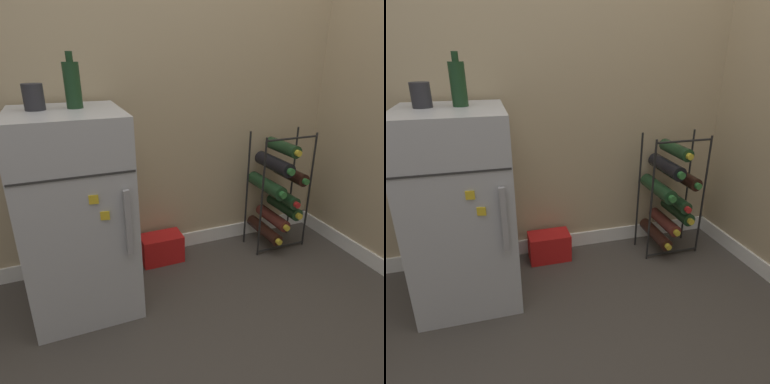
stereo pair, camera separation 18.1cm
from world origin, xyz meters
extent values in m
plane|color=#423D38|center=(0.00, 0.00, 0.00)|extent=(14.00, 14.00, 0.00)
cube|color=tan|center=(0.00, 0.74, 1.25)|extent=(7.09, 0.06, 2.50)
cube|color=white|center=(0.00, 0.70, 0.04)|extent=(7.09, 0.01, 0.09)
cube|color=#B7BABF|center=(-0.51, 0.42, 0.47)|extent=(0.47, 0.51, 0.93)
cube|color=#2D2D2D|center=(-0.51, 0.17, 0.73)|extent=(0.46, 0.00, 0.01)
cube|color=#9E9EA3|center=(-0.33, 0.15, 0.51)|extent=(0.02, 0.02, 0.29)
cube|color=yellow|center=(-0.45, 0.17, 0.63)|extent=(0.04, 0.01, 0.04)
cube|color=yellow|center=(-0.42, 0.17, 0.56)|extent=(0.04, 0.01, 0.04)
cylinder|color=black|center=(0.49, 0.44, 0.37)|extent=(0.01, 0.01, 0.73)
cylinder|color=black|center=(0.83, 0.44, 0.37)|extent=(0.01, 0.01, 0.73)
cylinder|color=black|center=(0.49, 0.61, 0.37)|extent=(0.01, 0.01, 0.73)
cylinder|color=black|center=(0.83, 0.61, 0.37)|extent=(0.01, 0.01, 0.73)
cylinder|color=black|center=(0.66, 0.44, 0.02)|extent=(0.33, 0.01, 0.01)
cylinder|color=black|center=(0.66, 0.44, 0.71)|extent=(0.33, 0.01, 0.01)
cylinder|color=black|center=(0.59, 0.52, 0.11)|extent=(0.07, 0.30, 0.07)
cylinder|color=gold|center=(0.59, 0.36, 0.11)|extent=(0.03, 0.02, 0.03)
cylinder|color=#56231E|center=(0.64, 0.52, 0.19)|extent=(0.07, 0.27, 0.07)
cylinder|color=gold|center=(0.64, 0.37, 0.19)|extent=(0.03, 0.02, 0.03)
cylinder|color=#19381E|center=(0.72, 0.52, 0.25)|extent=(0.08, 0.28, 0.08)
cylinder|color=gold|center=(0.72, 0.37, 0.25)|extent=(0.04, 0.02, 0.04)
cylinder|color=#19381E|center=(0.68, 0.52, 0.34)|extent=(0.07, 0.30, 0.07)
cylinder|color=red|center=(0.68, 0.36, 0.34)|extent=(0.03, 0.02, 0.03)
cylinder|color=#19381E|center=(0.58, 0.52, 0.42)|extent=(0.08, 0.30, 0.08)
cylinder|color=#2D7033|center=(0.58, 0.36, 0.42)|extent=(0.04, 0.02, 0.04)
cylinder|color=black|center=(0.74, 0.52, 0.47)|extent=(0.07, 0.26, 0.07)
cylinder|color=#2D7033|center=(0.74, 0.38, 0.47)|extent=(0.04, 0.02, 0.04)
cylinder|color=black|center=(0.62, 0.52, 0.55)|extent=(0.08, 0.30, 0.08)
cylinder|color=#2D7033|center=(0.62, 0.36, 0.55)|extent=(0.04, 0.02, 0.04)
cylinder|color=#19381E|center=(0.67, 0.52, 0.64)|extent=(0.07, 0.26, 0.07)
cylinder|color=gold|center=(0.67, 0.38, 0.64)|extent=(0.03, 0.02, 0.03)
cube|color=red|center=(-0.07, 0.60, 0.08)|extent=(0.24, 0.14, 0.17)
cylinder|color=#28282D|center=(-0.61, 0.47, 0.99)|extent=(0.08, 0.08, 0.10)
cylinder|color=#19381E|center=(-0.46, 0.47, 1.03)|extent=(0.07, 0.07, 0.18)
cylinder|color=#19381E|center=(-0.46, 0.47, 1.14)|extent=(0.03, 0.03, 0.04)
camera|label=1|loc=(-0.55, -1.09, 1.15)|focal=32.00mm
camera|label=2|loc=(-0.37, -1.14, 1.15)|focal=32.00mm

